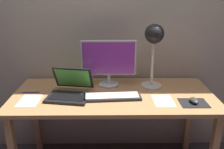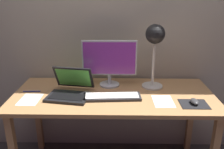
% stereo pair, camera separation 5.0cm
% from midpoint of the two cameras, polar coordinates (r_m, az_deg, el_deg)
% --- Properties ---
extents(back_wall, '(4.80, 0.06, 2.60)m').
position_cam_midpoint_polar(back_wall, '(2.17, -0.51, 13.59)').
color(back_wall, '#B2A893').
rests_on(back_wall, ground).
extents(desk, '(1.60, 0.70, 0.74)m').
position_cam_midpoint_polar(desk, '(1.96, -0.42, -6.68)').
color(desk, tan).
rests_on(desk, ground).
extents(monitor, '(0.46, 0.17, 0.40)m').
position_cam_midpoint_polar(monitor, '(2.01, -1.54, 3.32)').
color(monitor, silver).
rests_on(monitor, desk).
extents(keyboard_main, '(0.45, 0.17, 0.03)m').
position_cam_midpoint_polar(keyboard_main, '(1.84, -0.75, -5.31)').
color(keyboard_main, '#28282B').
rests_on(keyboard_main, desk).
extents(laptop, '(0.36, 0.36, 0.21)m').
position_cam_midpoint_polar(laptop, '(1.91, -10.64, -3.16)').
color(laptop, black).
rests_on(laptop, desk).
extents(desk_lamp, '(0.18, 0.18, 0.53)m').
position_cam_midpoint_polar(desk_lamp, '(1.97, 9.24, 7.97)').
color(desk_lamp, beige).
rests_on(desk_lamp, desk).
extents(mousepad, '(0.20, 0.16, 0.00)m').
position_cam_midpoint_polar(mousepad, '(1.86, 18.16, -6.48)').
color(mousepad, black).
rests_on(mousepad, desk).
extents(mouse, '(0.06, 0.10, 0.03)m').
position_cam_midpoint_polar(mouse, '(1.85, 18.27, -5.90)').
color(mouse, '#38383A').
rests_on(mouse, mousepad).
extents(paper_sheet_near_mouse, '(0.15, 0.21, 0.00)m').
position_cam_midpoint_polar(paper_sheet_near_mouse, '(1.84, 11.35, -6.15)').
color(paper_sheet_near_mouse, white).
rests_on(paper_sheet_near_mouse, desk).
extents(paper_sheet_by_keyboard, '(0.15, 0.21, 0.00)m').
position_cam_midpoint_polar(paper_sheet_by_keyboard, '(1.92, -19.81, -5.88)').
color(paper_sheet_by_keyboard, white).
rests_on(paper_sheet_by_keyboard, desk).
extents(pen, '(0.14, 0.01, 0.01)m').
position_cam_midpoint_polar(pen, '(2.05, -19.45, -4.02)').
color(pen, '#2633A5').
rests_on(pen, desk).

